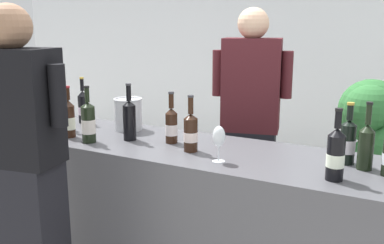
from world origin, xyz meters
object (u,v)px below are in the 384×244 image
Objects in this scene: wine_glass at (219,138)px; ice_bucket at (128,114)px; wine_bottle_3 at (171,125)px; wine_bottle_10 at (366,145)px; person_guest at (22,181)px; wine_bottle_0 at (336,154)px; wine_bottle_2 at (83,107)px; potted_shrub at (378,136)px; wine_bottle_1 at (191,132)px; person_server at (250,133)px; wine_bottle_8 at (129,119)px; wine_bottle_7 at (88,122)px; wine_bottle_9 at (69,119)px; wine_bottle_6 at (64,110)px; wine_bottle_4 at (348,141)px.

ice_bucket is at bearing 157.01° from wine_glass.
wine_glass is (0.41, -0.21, 0.02)m from wine_bottle_3.
wine_bottle_10 is 1.72m from person_guest.
wine_bottle_0 reaches higher than ice_bucket.
wine_bottle_2 is 2.15m from potted_shrub.
wine_glass is (0.22, -0.10, 0.02)m from wine_bottle_1.
person_server reaches higher than wine_bottle_1.
wine_bottle_0 reaches higher than wine_bottle_1.
wine_bottle_8 is 1.84× the size of wine_glass.
wine_bottle_3 is at bearing 26.81° from wine_bottle_7.
wine_bottle_10 is at bearing 1.50° from wine_bottle_3.
wine_bottle_9 is 0.19× the size of person_guest.
wine_bottle_8 is (0.56, -0.02, 0.00)m from wine_bottle_6.
wine_bottle_8 reaches higher than wine_bottle_7.
wine_bottle_7 reaches higher than wine_glass.
wine_bottle_10 reaches higher than potted_shrub.
potted_shrub is (1.05, 1.15, -0.20)m from wine_bottle_3.
wine_bottle_6 reaches higher than wine_glass.
wine_bottle_1 is at bearing -14.88° from wine_bottle_2.
wine_glass is (1.23, -0.16, -0.00)m from wine_bottle_6.
wine_bottle_1 is at bearing -3.39° from wine_bottle_6.
wine_bottle_9 is at bearing 111.42° from person_guest.
wine_bottle_2 is at bearing 158.06° from wine_bottle_8.
wine_bottle_0 is at bearing -13.78° from ice_bucket.
wine_bottle_3 is 0.67m from wine_bottle_9.
wine_bottle_3 is 0.91× the size of wine_bottle_6.
wine_bottle_9 is (-1.64, -0.27, 0.00)m from wine_bottle_4.
wine_bottle_6 reaches higher than wine_bottle_4.
potted_shrub is at bearing 47.47° from wine_bottle_3.
wine_bottle_2 is 0.63m from wine_bottle_8.
wine_bottle_8 is 0.40m from wine_bottle_9.
wine_glass is 0.11× the size of person_guest.
wine_bottle_0 reaches higher than wine_glass.
wine_bottle_7 is 0.20× the size of person_guest.
wine_bottle_4 is at bearing 150.76° from wine_bottle_10.
wine_bottle_0 is 0.28× the size of potted_shrub.
wine_bottle_8 reaches higher than wine_bottle_3.
person_server is at bearing 55.87° from wine_bottle_8.
wine_glass is at bearing -79.49° from person_server.
person_server is at bearing 65.60° from person_guest.
potted_shrub is at bearing 29.93° from person_server.
wine_bottle_7 is at bearing -178.88° from wine_bottle_0.
wine_bottle_0 reaches higher than wine_bottle_2.
wine_glass is 0.92m from person_server.
ice_bucket reaches higher than wine_glass.
wine_bottle_6 is at bearing -83.15° from wine_bottle_2.
wine_bottle_9 reaches higher than wine_bottle_1.
wine_bottle_6 is 2.23m from potted_shrub.
wine_bottle_3 is at bearing 16.49° from wine_bottle_9.
wine_bottle_0 reaches higher than potted_shrub.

